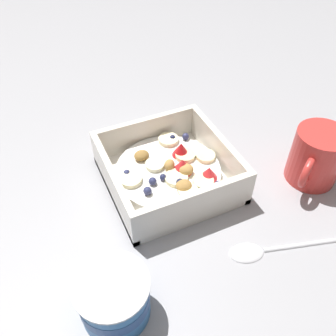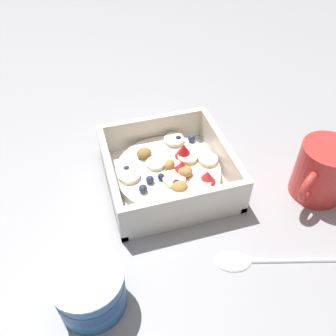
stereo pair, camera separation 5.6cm
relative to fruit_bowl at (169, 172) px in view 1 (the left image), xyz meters
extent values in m
plane|color=#9E9EA3|center=(0.02, 0.02, -0.02)|extent=(2.40, 2.40, 0.00)
cube|color=white|center=(0.00, 0.00, -0.02)|extent=(0.19, 0.19, 0.01)
cube|color=white|center=(0.00, -0.09, 0.01)|extent=(0.19, 0.01, 0.06)
cube|color=white|center=(0.00, 0.09, 0.01)|extent=(0.19, 0.01, 0.06)
cube|color=white|center=(-0.09, 0.00, 0.01)|extent=(0.01, 0.17, 0.06)
cube|color=white|center=(0.09, 0.00, 0.01)|extent=(0.01, 0.17, 0.06)
cylinder|color=white|center=(0.00, 0.00, 0.00)|extent=(0.17, 0.17, 0.02)
cylinder|color=#F4EAB7|center=(-0.06, 0.00, 0.01)|extent=(0.03, 0.03, 0.01)
cylinder|color=#F4EAB7|center=(0.00, 0.06, 0.01)|extent=(0.04, 0.04, 0.01)
cylinder|color=#F4EAB7|center=(0.06, -0.03, 0.01)|extent=(0.04, 0.04, 0.01)
cylinder|color=#F7EFC6|center=(0.01, 0.02, 0.01)|extent=(0.03, 0.03, 0.01)
cylinder|color=#F4EAB7|center=(-0.06, 0.04, 0.01)|extent=(0.04, 0.04, 0.01)
cylinder|color=beige|center=(0.02, -0.04, 0.01)|extent=(0.04, 0.04, 0.01)
cylinder|color=beige|center=(0.00, -0.06, 0.01)|extent=(0.04, 0.04, 0.01)
cylinder|color=#F4EAB7|center=(-0.02, 0.00, 0.01)|extent=(0.04, 0.04, 0.01)
cylinder|color=beige|center=(-0.05, -0.03, 0.01)|extent=(0.05, 0.05, 0.01)
cone|color=red|center=(-0.01, -0.02, 0.02)|extent=(0.04, 0.04, 0.02)
cone|color=red|center=(-0.04, -0.05, 0.02)|extent=(0.04, 0.04, 0.02)
cone|color=red|center=(0.02, -0.03, 0.02)|extent=(0.04, 0.04, 0.02)
sphere|color=navy|center=(0.06, -0.06, 0.01)|extent=(0.01, 0.01, 0.01)
sphere|color=navy|center=(0.01, 0.06, 0.01)|extent=(0.01, 0.01, 0.01)
sphere|color=#23284C|center=(-0.02, 0.02, 0.01)|extent=(0.01, 0.01, 0.01)
sphere|color=navy|center=(-0.02, 0.04, 0.01)|extent=(0.01, 0.01, 0.01)
sphere|color=#191E3D|center=(-0.04, 0.00, 0.01)|extent=(0.01, 0.01, 0.01)
sphere|color=navy|center=(-0.06, -0.05, 0.01)|extent=(0.01, 0.01, 0.01)
sphere|color=#191E3D|center=(0.06, -0.04, 0.01)|extent=(0.01, 0.01, 0.01)
sphere|color=navy|center=(-0.03, 0.05, 0.01)|extent=(0.01, 0.01, 0.01)
ellipsoid|color=tan|center=(0.00, 0.00, 0.01)|extent=(0.03, 0.03, 0.02)
ellipsoid|color=tan|center=(-0.02, -0.02, 0.01)|extent=(0.03, 0.03, 0.02)
ellipsoid|color=olive|center=(0.04, 0.03, 0.01)|extent=(0.02, 0.03, 0.01)
ellipsoid|color=#AD7F42|center=(-0.05, 0.00, 0.01)|extent=(0.02, 0.03, 0.02)
ellipsoid|color=silver|center=(-0.17, -0.04, -0.02)|extent=(0.04, 0.05, 0.01)
cylinder|color=silver|center=(-0.19, -0.12, -0.02)|extent=(0.04, 0.12, 0.01)
cylinder|color=#3370B7|center=(-0.17, 0.15, 0.01)|extent=(0.08, 0.08, 0.06)
cylinder|color=#2D5193|center=(-0.17, 0.15, 0.01)|extent=(0.08, 0.08, 0.02)
cylinder|color=#B7BCC6|center=(-0.17, 0.15, 0.04)|extent=(0.09, 0.09, 0.00)
cylinder|color=red|center=(-0.08, -0.21, 0.02)|extent=(0.08, 0.08, 0.09)
torus|color=red|center=(-0.11, -0.18, 0.03)|extent=(0.04, 0.05, 0.05)
camera|label=1|loc=(-0.37, 0.17, 0.40)|focal=38.45mm
camera|label=2|loc=(-0.39, 0.12, 0.40)|focal=38.45mm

